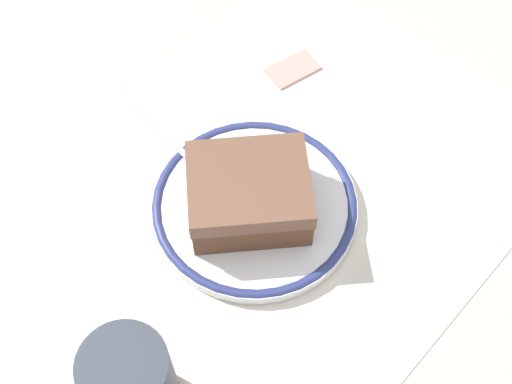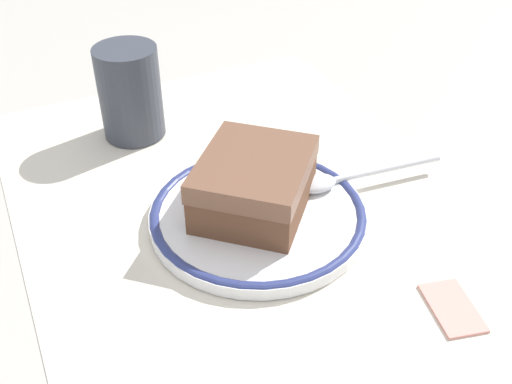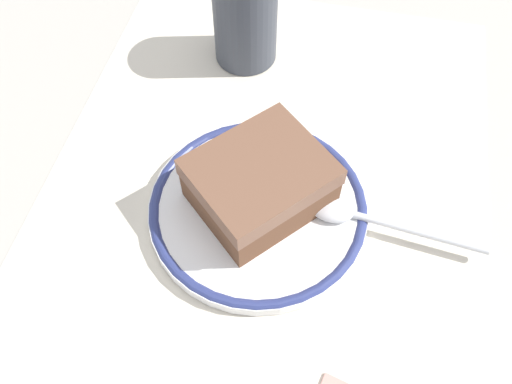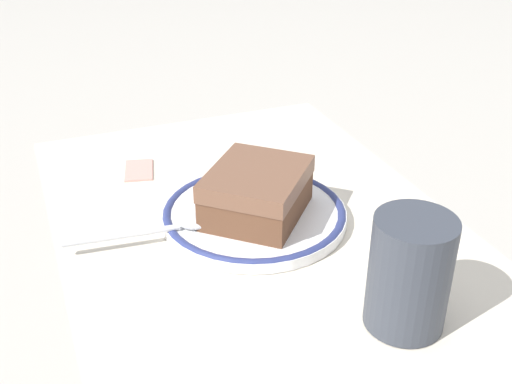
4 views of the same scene
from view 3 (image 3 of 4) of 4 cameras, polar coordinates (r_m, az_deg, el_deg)
name	(u,v)px [view 3 (image 3 of 4)]	position (r m, az deg, el deg)	size (l,w,h in m)	color
ground_plane	(260,207)	(0.45, 0.40, -1.56)	(2.40, 2.40, 0.00)	#B7B2A8
placemat	(260,206)	(0.45, 0.40, -1.51)	(0.54, 0.37, 0.00)	beige
plate	(256,208)	(0.44, 0.00, -1.70)	(0.18, 0.18, 0.01)	white
cake_slice	(258,180)	(0.42, 0.21, 1.32)	(0.13, 0.13, 0.05)	brown
spoon	(356,214)	(0.43, 10.46, -2.29)	(0.03, 0.14, 0.01)	silver
cup	(245,22)	(0.54, -1.14, 17.38)	(0.06, 0.06, 0.09)	#383D47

